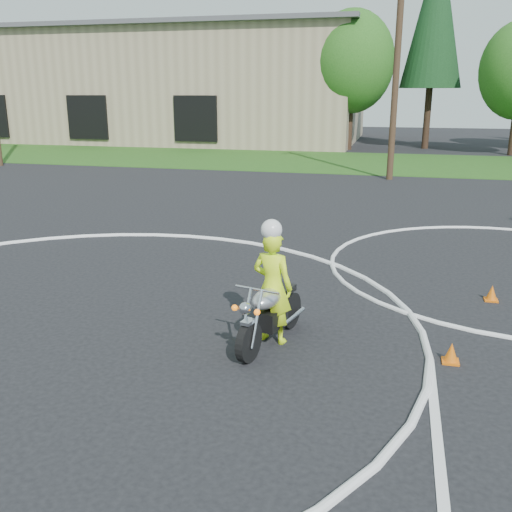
# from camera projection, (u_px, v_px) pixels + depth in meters

# --- Properties ---
(grass_strip) EXTENTS (120.00, 10.00, 0.02)m
(grass_strip) POSITION_uv_depth(u_px,v_px,m) (301.00, 161.00, 32.10)
(grass_strip) COLOR #1E4714
(grass_strip) RESTS_ON ground
(course_markings) EXTENTS (19.05, 19.05, 0.12)m
(course_markings) POSITION_uv_depth(u_px,v_px,m) (210.00, 304.00, 10.49)
(course_markings) COLOR silver
(course_markings) RESTS_ON ground
(primary_motorcycle) EXTENTS (0.87, 1.98, 1.06)m
(primary_motorcycle) POSITION_uv_depth(u_px,v_px,m) (270.00, 313.00, 8.72)
(primary_motorcycle) COLOR black
(primary_motorcycle) RESTS_ON ground
(rider_primary_grp) EXTENTS (0.74, 0.57, 1.97)m
(rider_primary_grp) POSITION_uv_depth(u_px,v_px,m) (272.00, 284.00, 8.73)
(rider_primary_grp) COLOR #D6FF1A
(rider_primary_grp) RESTS_ON ground
(traffic_cones) EXTENTS (24.74, 13.11, 0.30)m
(traffic_cones) POSITION_uv_depth(u_px,v_px,m) (347.00, 334.00, 8.89)
(traffic_cones) COLOR #D75E0B
(traffic_cones) RESTS_ON ground
(warehouse) EXTENTS (41.00, 17.00, 8.30)m
(warehouse) POSITION_uv_depth(u_px,v_px,m) (114.00, 86.00, 47.23)
(warehouse) COLOR tan
(warehouse) RESTS_ON ground
(utility_poles) EXTENTS (41.60, 1.12, 10.00)m
(utility_poles) POSITION_uv_depth(u_px,v_px,m) (397.00, 56.00, 23.90)
(utility_poles) COLOR #473321
(utility_poles) RESTS_ON ground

